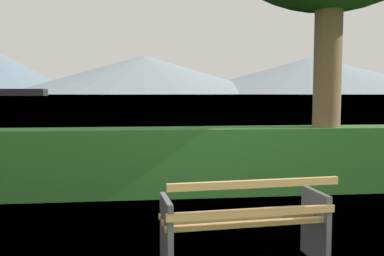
# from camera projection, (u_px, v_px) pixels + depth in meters

# --- Properties ---
(water_surface) EXTENTS (620.00, 620.00, 0.00)m
(water_surface) POSITION_uv_depth(u_px,v_px,m) (145.00, 95.00, 310.02)
(water_surface) COLOR #7A99A8
(water_surface) RESTS_ON ground_plane
(park_bench) EXTENTS (1.57, 0.71, 0.87)m
(park_bench) POSITION_uv_depth(u_px,v_px,m) (245.00, 223.00, 3.92)
(park_bench) COLOR tan
(park_bench) RESTS_ON ground_plane
(hedge_row) EXTENTS (12.50, 0.67, 1.05)m
(hedge_row) POSITION_uv_depth(u_px,v_px,m) (201.00, 161.00, 6.81)
(hedge_row) COLOR #2D6B28
(hedge_row) RESTS_ON ground_plane
(distant_hills) EXTENTS (753.64, 364.91, 71.49)m
(distant_hills) POSITION_uv_depth(u_px,v_px,m) (150.00, 73.00, 555.48)
(distant_hills) COLOR slate
(distant_hills) RESTS_ON ground_plane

